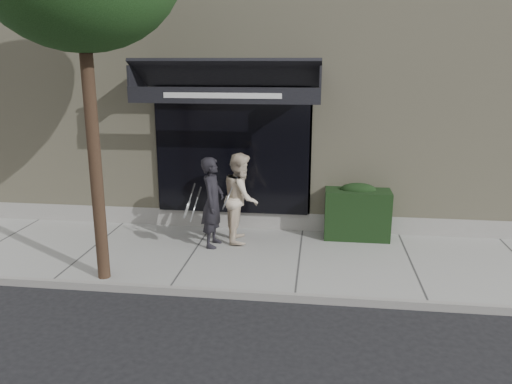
# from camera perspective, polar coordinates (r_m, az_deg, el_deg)

# --- Properties ---
(ground) EXTENTS (80.00, 80.00, 0.00)m
(ground) POSITION_cam_1_polar(r_m,az_deg,el_deg) (9.35, 4.98, -8.09)
(ground) COLOR black
(ground) RESTS_ON ground
(sidewalk) EXTENTS (20.00, 3.00, 0.12)m
(sidewalk) POSITION_cam_1_polar(r_m,az_deg,el_deg) (9.33, 4.98, -7.75)
(sidewalk) COLOR #999894
(sidewalk) RESTS_ON ground
(curb) EXTENTS (20.00, 0.10, 0.14)m
(curb) POSITION_cam_1_polar(r_m,az_deg,el_deg) (7.91, 4.48, -11.94)
(curb) COLOR gray
(curb) RESTS_ON ground
(building_facade) EXTENTS (14.30, 8.04, 5.64)m
(building_facade) POSITION_cam_1_polar(r_m,az_deg,el_deg) (13.61, 6.14, 10.90)
(building_facade) COLOR tan
(building_facade) RESTS_ON ground
(hedge) EXTENTS (1.30, 0.70, 1.14)m
(hedge) POSITION_cam_1_polar(r_m,az_deg,el_deg) (10.33, 11.47, -2.23)
(hedge) COLOR black
(hedge) RESTS_ON sidewalk
(pedestrian_front) EXTENTS (0.75, 0.84, 1.75)m
(pedestrian_front) POSITION_cam_1_polar(r_m,az_deg,el_deg) (9.59, -5.00, -1.19)
(pedestrian_front) COLOR black
(pedestrian_front) RESTS_ON sidewalk
(pedestrian_back) EXTENTS (0.77, 0.94, 1.78)m
(pedestrian_back) POSITION_cam_1_polar(r_m,az_deg,el_deg) (9.86, -1.72, -0.62)
(pedestrian_back) COLOR beige
(pedestrian_back) RESTS_ON sidewalk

